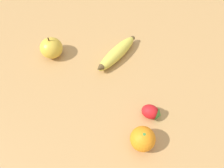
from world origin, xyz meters
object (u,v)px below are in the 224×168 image
Objects in this scene: orange at (143,139)px; apple at (51,48)px; banana at (116,54)px; strawberry at (152,112)px.

orange is 0.82× the size of apple.
banana is at bearing 173.32° from orange.
banana is 2.76× the size of orange.
banana is at bearing 67.79° from apple.
banana is 0.22m from apple.
orange is 0.43m from apple.
apple is at bearing 167.03° from strawberry.
banana is 2.27× the size of apple.
strawberry is at bearing 139.00° from orange.
orange is at bearing -89.03° from strawberry.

